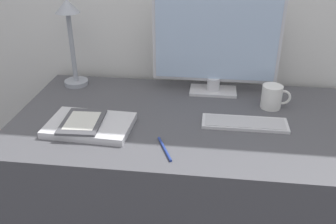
# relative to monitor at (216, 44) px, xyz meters

# --- Properties ---
(desk) EXTENTS (1.32, 0.71, 0.75)m
(desk) POSITION_rel_monitor_xyz_m (-0.09, -0.25, -0.59)
(desk) COLOR #4C4C51
(desk) RESTS_ON ground_plane
(monitor) EXTENTS (0.53, 0.11, 0.41)m
(monitor) POSITION_rel_monitor_xyz_m (0.00, 0.00, 0.00)
(monitor) COLOR silver
(monitor) RESTS_ON desk
(keyboard) EXTENTS (0.31, 0.10, 0.01)m
(keyboard) POSITION_rel_monitor_xyz_m (0.12, -0.28, -0.21)
(keyboard) COLOR silver
(keyboard) RESTS_ON desk
(laptop) EXTENTS (0.31, 0.22, 0.03)m
(laptop) POSITION_rel_monitor_xyz_m (-0.44, -0.37, -0.20)
(laptop) COLOR #BCBCC1
(laptop) RESTS_ON desk
(ereader) EXTENTS (0.15, 0.19, 0.01)m
(ereader) POSITION_rel_monitor_xyz_m (-0.46, -0.38, -0.18)
(ereader) COLOR #4C4C51
(ereader) RESTS_ON laptop
(desk_lamp) EXTENTS (0.11, 0.11, 0.38)m
(desk_lamp) POSITION_rel_monitor_xyz_m (-0.62, 0.01, 0.03)
(desk_lamp) COLOR #999EA8
(desk_lamp) RESTS_ON desk
(coffee_mug) EXTENTS (0.12, 0.08, 0.09)m
(coffee_mug) POSITION_rel_monitor_xyz_m (0.23, -0.12, -0.17)
(coffee_mug) COLOR white
(coffee_mug) RESTS_ON desk
(pen) EXTENTS (0.07, 0.13, 0.01)m
(pen) POSITION_rel_monitor_xyz_m (-0.15, -0.48, -0.21)
(pen) COLOR navy
(pen) RESTS_ON desk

